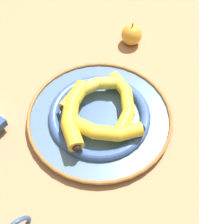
% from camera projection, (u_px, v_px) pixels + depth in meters
% --- Properties ---
extents(ground_plane, '(2.80, 2.80, 0.00)m').
position_uv_depth(ground_plane, '(103.00, 115.00, 0.84)').
color(ground_plane, '#A87A56').
extents(decorative_bowl, '(0.38, 0.38, 0.03)m').
position_uv_depth(decorative_bowl, '(100.00, 116.00, 0.82)').
color(decorative_bowl, slate).
rests_on(decorative_bowl, ground_plane).
extents(banana_a, '(0.10, 0.22, 0.04)m').
position_uv_depth(banana_a, '(73.00, 112.00, 0.78)').
color(banana_a, gold).
rests_on(banana_a, decorative_bowl).
extents(banana_b, '(0.19, 0.09, 0.04)m').
position_uv_depth(banana_b, '(105.00, 131.00, 0.75)').
color(banana_b, gold).
rests_on(banana_b, decorative_bowl).
extents(banana_c, '(0.08, 0.21, 0.03)m').
position_uv_depth(banana_c, '(124.00, 103.00, 0.80)').
color(banana_c, yellow).
rests_on(banana_c, decorative_bowl).
extents(banana_d, '(0.19, 0.10, 0.03)m').
position_uv_depth(banana_d, '(90.00, 90.00, 0.83)').
color(banana_d, gold).
rests_on(banana_d, decorative_bowl).
extents(apple, '(0.06, 0.06, 0.08)m').
position_uv_depth(apple, '(132.00, 35.00, 0.98)').
color(apple, gold).
rests_on(apple, ground_plane).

